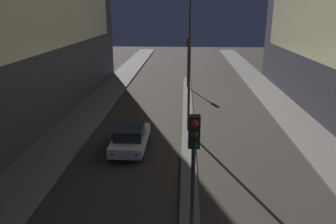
# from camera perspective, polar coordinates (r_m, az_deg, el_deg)

# --- Properties ---
(median_strip) EXTENTS (0.80, 32.12, 0.14)m
(median_strip) POSITION_cam_1_polar(r_m,az_deg,el_deg) (23.31, 3.50, -1.92)
(median_strip) COLOR #56544F
(median_strip) RESTS_ON ground
(traffic_light_near) EXTENTS (0.32, 0.42, 5.00)m
(traffic_light_near) POSITION_cam_1_polar(r_m,az_deg,el_deg) (9.15, 4.44, -8.77)
(traffic_light_near) COLOR #383838
(traffic_light_near) RESTS_ON median_strip
(traffic_light_mid) EXTENTS (0.32, 0.42, 5.00)m
(traffic_light_mid) POSITION_cam_1_polar(r_m,az_deg,el_deg) (33.27, 3.50, 10.56)
(traffic_light_mid) COLOR #383838
(traffic_light_mid) RESTS_ON median_strip
(street_lamp) EXTENTS (0.53, 0.53, 9.79)m
(street_lamp) POSITION_cam_1_polar(r_m,az_deg,el_deg) (20.42, 3.87, 14.21)
(street_lamp) COLOR #383838
(street_lamp) RESTS_ON median_strip
(car_left_lane) EXTENTS (1.82, 4.31, 1.46)m
(car_left_lane) POSITION_cam_1_polar(r_m,az_deg,el_deg) (19.01, -6.56, -4.48)
(car_left_lane) COLOR silver
(car_left_lane) RESTS_ON ground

